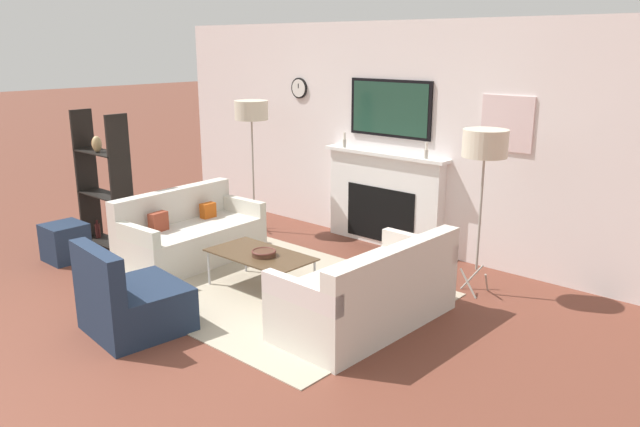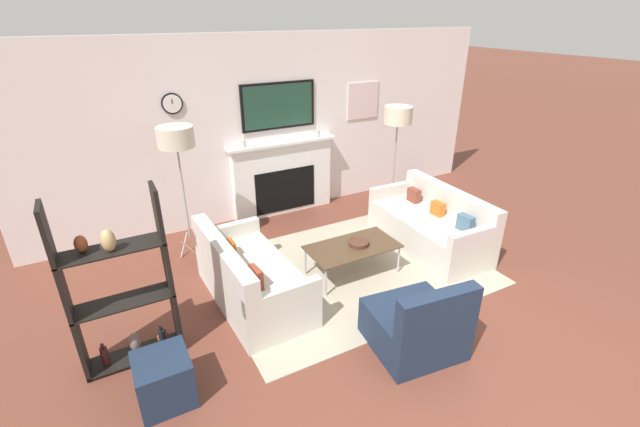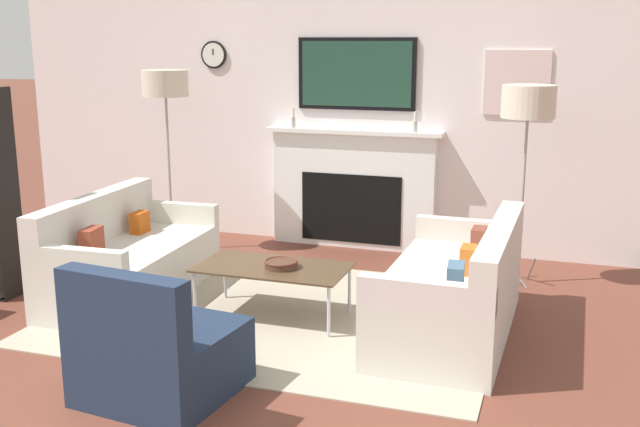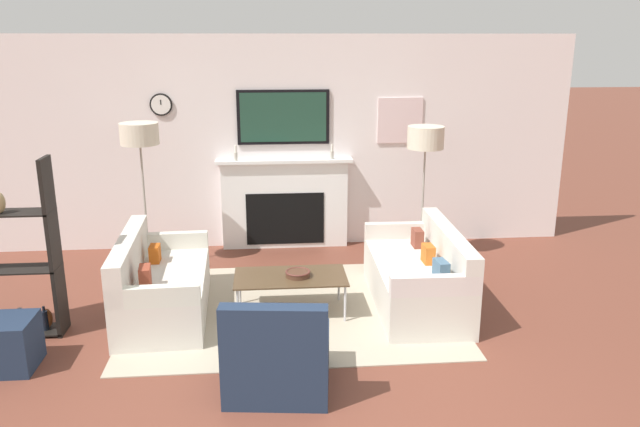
# 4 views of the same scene
# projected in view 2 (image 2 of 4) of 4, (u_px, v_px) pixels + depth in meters

# --- Properties ---
(ground_plane) EXTENTS (60.00, 60.00, 0.00)m
(ground_plane) POSITION_uv_depth(u_px,v_px,m) (506.00, 413.00, 3.47)
(ground_plane) COLOR brown
(fireplace_wall) EXTENTS (7.45, 0.28, 2.70)m
(fireplace_wall) POSITION_uv_depth(u_px,v_px,m) (279.00, 136.00, 6.52)
(fireplace_wall) COLOR white
(fireplace_wall) RESTS_ON ground_plane
(area_rug) EXTENTS (3.21, 2.41, 0.01)m
(area_rug) POSITION_uv_depth(u_px,v_px,m) (349.00, 270.00, 5.38)
(area_rug) COLOR #ADA18A
(area_rug) RESTS_ON ground_plane
(couch_left) EXTENTS (0.87, 1.66, 0.81)m
(couch_left) POSITION_uv_depth(u_px,v_px,m) (249.00, 279.00, 4.70)
(couch_left) COLOR beige
(couch_left) RESTS_ON ground_plane
(couch_right) EXTENTS (0.85, 1.74, 0.80)m
(couch_right) POSITION_uv_depth(u_px,v_px,m) (431.00, 227.00, 5.81)
(couch_right) COLOR beige
(couch_right) RESTS_ON ground_plane
(armchair) EXTENTS (0.87, 0.86, 0.82)m
(armchair) POSITION_uv_depth(u_px,v_px,m) (417.00, 326.00, 4.03)
(armchair) COLOR #1D2A41
(armchair) RESTS_ON ground_plane
(coffee_table) EXTENTS (1.10, 0.59, 0.39)m
(coffee_table) POSITION_uv_depth(u_px,v_px,m) (353.00, 248.00, 5.15)
(coffee_table) COLOR #4C3823
(coffee_table) RESTS_ON ground_plane
(decorative_bowl) EXTENTS (0.25, 0.25, 0.06)m
(decorative_bowl) POSITION_uv_depth(u_px,v_px,m) (359.00, 243.00, 5.14)
(decorative_bowl) COLOR #4E3021
(decorative_bowl) RESTS_ON coffee_table
(floor_lamp_left) EXTENTS (0.43, 0.43, 1.74)m
(floor_lamp_left) POSITION_uv_depth(u_px,v_px,m) (176.00, 139.00, 5.04)
(floor_lamp_left) COLOR #9E998E
(floor_lamp_left) RESTS_ON ground_plane
(floor_lamp_right) EXTENTS (0.43, 0.43, 1.66)m
(floor_lamp_right) POSITION_uv_depth(u_px,v_px,m) (398.00, 116.00, 6.49)
(floor_lamp_right) COLOR #9E998E
(floor_lamp_right) RESTS_ON ground_plane
(shelf_unit) EXTENTS (0.85, 0.28, 1.66)m
(shelf_unit) POSITION_uv_depth(u_px,v_px,m) (121.00, 291.00, 3.71)
(shelf_unit) COLOR black
(shelf_unit) RESTS_ON ground_plane
(ottoman) EXTENTS (0.43, 0.43, 0.43)m
(ottoman) POSITION_uv_depth(u_px,v_px,m) (164.00, 379.00, 3.50)
(ottoman) COLOR #1D2A41
(ottoman) RESTS_ON ground_plane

